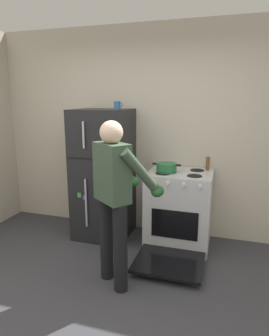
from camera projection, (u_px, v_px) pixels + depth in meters
ground at (92, 322)px, 2.45m from camera, size 8.00×8.00×0.00m
kitchen_wall_back at (152, 132)px, 3.96m from camera, size 6.00×0.10×2.70m
refrigerator at (104, 174)px, 3.88m from camera, size 0.68×0.72×1.66m
stove_range at (179, 210)px, 3.66m from camera, size 0.76×1.23×0.94m
person_cook at (116, 190)px, 2.78m from camera, size 0.66×0.70×1.60m
red_pot at (167, 167)px, 3.56m from camera, size 0.34×0.24×0.10m
coffee_mug at (117, 105)px, 3.68m from camera, size 0.11×0.08×0.10m
pepper_mill at (208, 163)px, 3.65m from camera, size 0.05×0.05×0.16m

